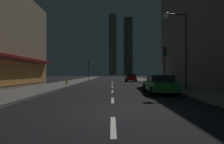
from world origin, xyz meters
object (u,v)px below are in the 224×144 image
object	(u,v)px
traffic_light_near_right	(164,58)
car_parked_near	(159,84)
car_parked_far	(131,78)
traffic_light_far_left	(88,66)
fire_hydrant_far_left	(66,82)
street_lamp_right	(176,32)

from	to	relation	value
traffic_light_near_right	car_parked_near	bearing A→B (deg)	-110.27
car_parked_far	traffic_light_far_left	distance (m)	11.67
car_parked_near	fire_hydrant_far_left	xyz separation A→B (m)	(-9.50, 9.58, -0.29)
car_parked_far	fire_hydrant_far_left	xyz separation A→B (m)	(-9.50, -11.83, -0.29)
car_parked_near	street_lamp_right	xyz separation A→B (m)	(1.78, 1.36, 4.33)
street_lamp_right	fire_hydrant_far_left	bearing A→B (deg)	143.90
car_parked_far	traffic_light_near_right	world-z (taller)	traffic_light_near_right
fire_hydrant_far_left	car_parked_near	bearing A→B (deg)	-45.25
traffic_light_near_right	traffic_light_far_left	bearing A→B (deg)	115.41
fire_hydrant_far_left	traffic_light_near_right	bearing A→B (deg)	-21.28
traffic_light_far_left	car_parked_near	bearing A→B (deg)	-72.17
car_parked_far	fire_hydrant_far_left	bearing A→B (deg)	-128.77
car_parked_far	street_lamp_right	bearing A→B (deg)	-84.93
car_parked_near	fire_hydrant_far_left	bearing A→B (deg)	134.75
traffic_light_near_right	fire_hydrant_far_left	bearing A→B (deg)	158.72
car_parked_near	car_parked_far	xyz separation A→B (m)	(0.00, 21.41, 0.00)
car_parked_near	traffic_light_far_left	distance (m)	29.83
car_parked_far	street_lamp_right	size ratio (longest dim) A/B	0.64
car_parked_near	car_parked_far	size ratio (longest dim) A/B	1.00
traffic_light_near_right	street_lamp_right	xyz separation A→B (m)	(-0.12, -3.79, 1.87)
street_lamp_right	traffic_light_near_right	bearing A→B (deg)	88.18
fire_hydrant_far_left	traffic_light_far_left	bearing A→B (deg)	88.78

